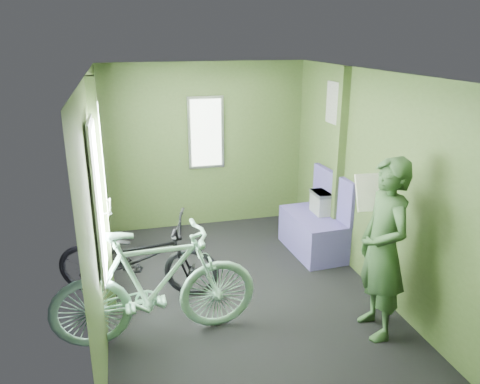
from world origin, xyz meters
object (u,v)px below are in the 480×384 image
Objects in this scene: waste_box at (322,220)px; bench_seat at (316,229)px; bicycle_black at (140,295)px; passenger at (383,249)px; bicycle_mint at (159,338)px.

bench_seat reaches higher than waste_box.
bench_seat is (2.22, 0.52, 0.30)m from bicycle_black.
bicycle_black is 1.02× the size of passenger.
passenger reaches higher than bicycle_black.
waste_box is 0.74× the size of bench_seat.
bicycle_mint is 2.39× the size of waste_box.
passenger is 2.18× the size of waste_box.
passenger is (1.97, -0.39, 0.84)m from bicycle_mint.
bench_seat is (-0.11, -0.08, -0.08)m from waste_box.
bicycle_mint reaches higher than bicycle_black.
waste_box reaches higher than bicycle_mint.
passenger is 1.63× the size of bench_seat.
waste_box is 0.16m from bench_seat.
waste_box is (2.34, 0.60, 0.38)m from bicycle_black.
passenger is 1.87m from waste_box.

